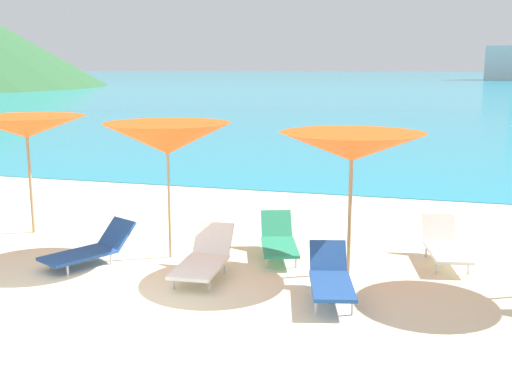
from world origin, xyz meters
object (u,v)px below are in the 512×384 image
umbrella_4 (167,139)px  lounge_chair_10 (204,258)px  umbrella_3 (26,127)px  lounge_chair_12 (331,277)px  umbrella_5 (352,147)px  lounge_chair_11 (91,248)px  lounge_chair_7 (279,240)px  lounge_chair_5 (445,245)px

umbrella_4 → lounge_chair_10: umbrella_4 is taller
umbrella_3 → lounge_chair_12: 6.65m
umbrella_5 → lounge_chair_11: bearing=-170.6°
lounge_chair_12 → lounge_chair_7: bearing=110.2°
lounge_chair_7 → lounge_chair_11: size_ratio=1.02×
lounge_chair_5 → lounge_chair_7: bearing=177.9°
lounge_chair_5 → lounge_chair_7: size_ratio=0.95×
umbrella_3 → umbrella_5: umbrella_3 is taller
umbrella_5 → lounge_chair_10: 2.80m
umbrella_4 → lounge_chair_7: size_ratio=1.37×
umbrella_3 → umbrella_5: (6.22, -0.77, -0.06)m
umbrella_5 → lounge_chair_12: size_ratio=1.43×
lounge_chair_5 → lounge_chair_12: 2.63m
lounge_chair_12 → lounge_chair_10: bearing=155.2°
umbrella_3 → lounge_chair_5: (7.66, 0.21, -1.75)m
umbrella_5 → lounge_chair_5: 2.43m
lounge_chair_11 → lounge_chair_12: lounge_chair_12 is taller
umbrella_4 → umbrella_5: umbrella_4 is taller
lounge_chair_7 → lounge_chair_11: 3.10m
umbrella_5 → lounge_chair_7: 2.18m
umbrella_5 → lounge_chair_10: (-2.10, -0.78, -1.68)m
umbrella_3 → lounge_chair_7: 5.27m
umbrella_4 → lounge_chair_10: size_ratio=1.41×
umbrella_3 → lounge_chair_10: (4.12, -1.55, -1.75)m
umbrella_3 → umbrella_5: bearing=-7.1°
lounge_chair_7 → lounge_chair_12: bearing=-73.9°
lounge_chair_10 → lounge_chair_11: size_ratio=0.99×
lounge_chair_7 → umbrella_3: bearing=159.2°
lounge_chair_12 → lounge_chair_5: bearing=40.3°
lounge_chair_10 → lounge_chair_5: bearing=22.6°
umbrella_3 → lounge_chair_12: umbrella_3 is taller
lounge_chair_5 → lounge_chair_10: size_ratio=0.98×
lounge_chair_10 → umbrella_5: bearing=16.5°
umbrella_3 → lounge_chair_11: 3.12m
lounge_chair_10 → lounge_chair_11: (-2.00, 0.10, -0.04)m
lounge_chair_10 → umbrella_3: bearing=155.5°
lounge_chair_11 → umbrella_4: bearing=58.4°
lounge_chair_11 → lounge_chair_5: bearing=42.8°
umbrella_5 → lounge_chair_12: bearing=-94.3°
umbrella_5 → lounge_chair_7: size_ratio=1.35×
lounge_chair_5 → lounge_chair_12: lounge_chair_5 is taller
umbrella_3 → umbrella_4: size_ratio=1.03×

